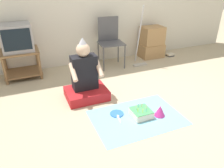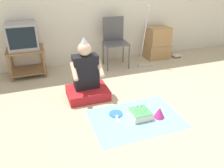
# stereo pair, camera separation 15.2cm
# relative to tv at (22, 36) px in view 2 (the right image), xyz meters

# --- Properties ---
(ground_plane) EXTENTS (16.00, 16.00, 0.00)m
(ground_plane) POSITION_rel_tv_xyz_m (1.56, -1.71, -0.71)
(ground_plane) COLOR tan
(tv_stand) EXTENTS (0.61, 0.49, 0.49)m
(tv_stand) POSITION_rel_tv_xyz_m (-0.00, -0.01, -0.42)
(tv_stand) COLOR olive
(tv_stand) RESTS_ON ground_plane
(tv) EXTENTS (0.48, 0.43, 0.44)m
(tv) POSITION_rel_tv_xyz_m (0.00, 0.00, 0.00)
(tv) COLOR #99999E
(tv) RESTS_ON tv_stand
(folding_chair) EXTENTS (0.48, 0.43, 0.93)m
(folding_chair) POSITION_rel_tv_xyz_m (1.62, -0.08, -0.17)
(folding_chair) COLOR #4C4C51
(folding_chair) RESTS_ON ground_plane
(cardboard_box_stack) EXTENTS (0.49, 0.38, 0.65)m
(cardboard_box_stack) POSITION_rel_tv_xyz_m (2.63, 0.02, -0.39)
(cardboard_box_stack) COLOR #A87F51
(cardboard_box_stack) RESTS_ON ground_plane
(dust_mop) EXTENTS (0.28, 0.26, 1.14)m
(dust_mop) POSITION_rel_tv_xyz_m (2.16, -0.29, -0.38)
(dust_mop) COLOR #B2ADA3
(dust_mop) RESTS_ON ground_plane
(book_pile) EXTENTS (0.17, 0.14, 0.05)m
(book_pile) POSITION_rel_tv_xyz_m (3.05, -0.12, -0.68)
(book_pile) COLOR #333338
(book_pile) RESTS_ON ground_plane
(person_seated) EXTENTS (0.59, 0.46, 0.90)m
(person_seated) POSITION_rel_tv_xyz_m (0.81, -1.12, -0.43)
(person_seated) COLOR red
(person_seated) RESTS_ON ground_plane
(party_cloth) EXTENTS (1.14, 0.78, 0.01)m
(party_cloth) POSITION_rel_tv_xyz_m (1.26, -1.88, -0.70)
(party_cloth) COLOR #7FC6E0
(party_cloth) RESTS_ON ground_plane
(birthday_cake) EXTENTS (0.24, 0.24, 0.15)m
(birthday_cake) POSITION_rel_tv_xyz_m (1.32, -1.87, -0.65)
(birthday_cake) COLOR #F4E0C6
(birthday_cake) RESTS_ON party_cloth
(party_hat_blue) EXTENTS (0.14, 0.14, 0.14)m
(party_hat_blue) POSITION_rel_tv_xyz_m (1.55, -1.95, -0.63)
(party_hat_blue) COLOR #CC338C
(party_hat_blue) RESTS_ON party_cloth
(paper_plate) EXTENTS (0.18, 0.18, 0.01)m
(paper_plate) POSITION_rel_tv_xyz_m (1.05, -1.70, -0.70)
(paper_plate) COLOR blue
(paper_plate) RESTS_ON party_cloth
(plastic_spoon_near) EXTENTS (0.04, 0.15, 0.01)m
(plastic_spoon_near) POSITION_rel_tv_xyz_m (1.04, -1.78, -0.69)
(plastic_spoon_near) COLOR white
(plastic_spoon_near) RESTS_ON party_cloth
(plastic_spoon_far) EXTENTS (0.04, 0.14, 0.01)m
(plastic_spoon_far) POSITION_rel_tv_xyz_m (1.03, -1.81, -0.69)
(plastic_spoon_far) COLOR white
(plastic_spoon_far) RESTS_ON party_cloth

